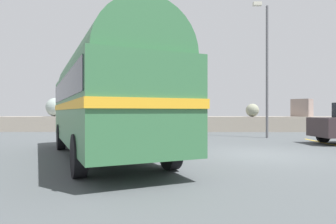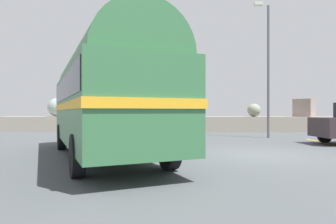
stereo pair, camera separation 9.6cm
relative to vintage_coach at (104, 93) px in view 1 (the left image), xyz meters
name	(u,v)px [view 1 (the left image)]	position (x,y,z in m)	size (l,w,h in m)	color
ground	(260,155)	(5.09, 0.68, -2.04)	(32.00, 26.00, 0.02)	#464B4E
breakwater	(211,122)	(5.08, 12.49, -1.35)	(31.36, 1.94, 2.49)	gray
vintage_coach	(104,93)	(0.00, 0.00, 0.00)	(5.76, 8.80, 3.70)	black
lamp_post	(266,64)	(7.31, 6.95, 2.01)	(1.00, 0.75, 7.29)	#5B5B60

